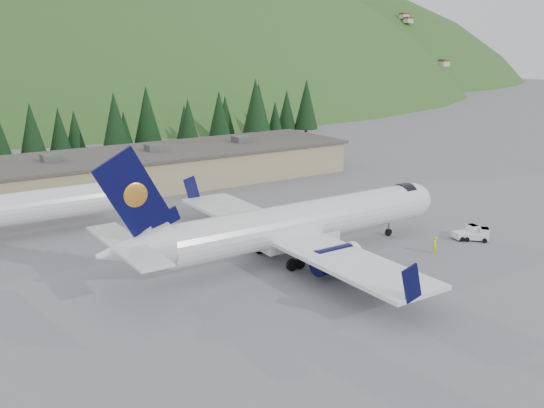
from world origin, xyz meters
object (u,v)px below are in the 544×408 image
Objects in this scene: airliner at (296,225)px; terminal_building at (123,171)px; baggage_tug_a at (467,233)px; ramp_worker at (435,245)px; baggage_tug_b at (478,235)px.

terminal_building is at bearing 95.51° from airliner.
baggage_tug_a is 6.87m from ramp_worker.
terminal_building is at bearing -93.18° from ramp_worker.
ramp_worker is (16.35, -44.78, -1.74)m from terminal_building.
baggage_tug_b is at bearing -57.08° from baggage_tug_a.
ramp_worker reaches higher than baggage_tug_b.
airliner is 38.21m from terminal_building.
baggage_tug_a is 49.17m from terminal_building.
terminal_building reaches higher than baggage_tug_b.
ramp_worker is (-6.72, -1.41, 0.22)m from baggage_tug_a.
baggage_tug_a is at bearing 156.23° from baggage_tug_b.
ramp_worker is at bearing -69.95° from terminal_building.
baggage_tug_b is 0.04× the size of terminal_building.
airliner is 0.54× the size of terminal_building.
airliner is 21.57× the size of ramp_worker.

